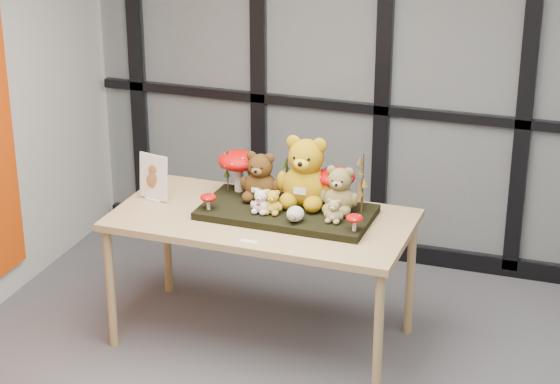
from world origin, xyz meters
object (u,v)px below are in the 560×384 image
at_px(bear_white_bow, 261,200).
at_px(mushroom_front_right, 354,222).
at_px(bear_pooh_yellow, 306,167).
at_px(bear_tan_back, 340,187).
at_px(diorama_tray, 287,212).
at_px(mushroom_back_left, 239,169).
at_px(mushroom_front_left, 208,201).
at_px(sign_holder, 154,179).
at_px(bear_beige_small, 334,209).
at_px(mushroom_back_right, 335,185).
at_px(bear_brown_medium, 261,174).
at_px(bear_small_yellow, 273,200).
at_px(plush_cream_hedgehog, 295,213).
at_px(display_table, 262,227).

distance_m(bear_white_bow, mushroom_front_right, 0.56).
distance_m(bear_pooh_yellow, bear_tan_back, 0.22).
xyz_separation_m(diorama_tray, bear_white_bow, (-0.12, -0.09, 0.10)).
relative_size(bear_pooh_yellow, mushroom_back_left, 1.65).
height_order(mushroom_front_left, sign_holder, sign_holder).
bearing_deg(bear_white_bow, bear_tan_back, 22.52).
bearing_deg(bear_beige_small, diorama_tray, 164.84).
height_order(diorama_tray, bear_white_bow, bear_white_bow).
bearing_deg(bear_pooh_yellow, bear_tan_back, -9.63).
bearing_deg(mushroom_back_left, mushroom_back_right, -3.14).
distance_m(bear_white_bow, mushroom_back_right, 0.43).
bearing_deg(diorama_tray, bear_brown_medium, 155.67).
xyz_separation_m(bear_pooh_yellow, mushroom_back_right, (0.16, 0.03, -0.10)).
bearing_deg(mushroom_front_right, bear_small_yellow, 170.37).
relative_size(bear_brown_medium, mushroom_front_right, 3.02).
bearing_deg(plush_cream_hedgehog, diorama_tray, 124.46).
relative_size(diorama_tray, bear_white_bow, 6.25).
height_order(mushroom_back_left, mushroom_front_right, mushroom_back_left).
bearing_deg(mushroom_back_left, mushroom_front_left, -100.91).
height_order(mushroom_back_left, mushroom_front_left, mushroom_back_left).
height_order(display_table, bear_brown_medium, bear_brown_medium).
xyz_separation_m(diorama_tray, mushroom_back_left, (-0.35, 0.17, 0.15)).
height_order(diorama_tray, bear_brown_medium, bear_brown_medium).
bearing_deg(mushroom_back_right, mushroom_front_right, -57.55).
distance_m(bear_brown_medium, bear_white_bow, 0.21).
xyz_separation_m(bear_pooh_yellow, sign_holder, (-0.88, -0.13, -0.13)).
relative_size(bear_beige_small, mushroom_back_left, 0.54).
bearing_deg(plush_cream_hedgehog, mushroom_front_left, -179.26).
bearing_deg(mushroom_front_right, mushroom_front_left, 178.78).
bearing_deg(mushroom_back_left, bear_white_bow, -48.92).
bearing_deg(display_table, bear_small_yellow, -17.07).
relative_size(bear_tan_back, sign_holder, 1.05).
height_order(bear_pooh_yellow, sign_holder, bear_pooh_yellow).
xyz_separation_m(display_table, diorama_tray, (0.13, 0.06, 0.09)).
height_order(bear_brown_medium, bear_white_bow, bear_brown_medium).
bearing_deg(bear_white_bow, display_table, 101.49).
bearing_deg(sign_holder, bear_small_yellow, 8.26).
height_order(display_table, mushroom_front_left, mushroom_front_left).
height_order(bear_pooh_yellow, mushroom_back_left, bear_pooh_yellow).
height_order(bear_beige_small, mushroom_front_left, bear_beige_small).
distance_m(diorama_tray, bear_small_yellow, 0.14).
distance_m(bear_pooh_yellow, bear_small_yellow, 0.27).
relative_size(display_table, sign_holder, 6.05).
xyz_separation_m(bear_tan_back, mushroom_back_right, (-0.05, 0.07, -0.02)).
height_order(bear_small_yellow, mushroom_front_right, bear_small_yellow).
distance_m(plush_cream_hedgehog, mushroom_front_right, 0.33).
bearing_deg(mushroom_back_right, bear_beige_small, -75.70).
bearing_deg(bear_brown_medium, bear_small_yellow, -51.28).
height_order(bear_small_yellow, mushroom_back_right, mushroom_back_right).
bearing_deg(display_table, bear_pooh_yellow, 39.63).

